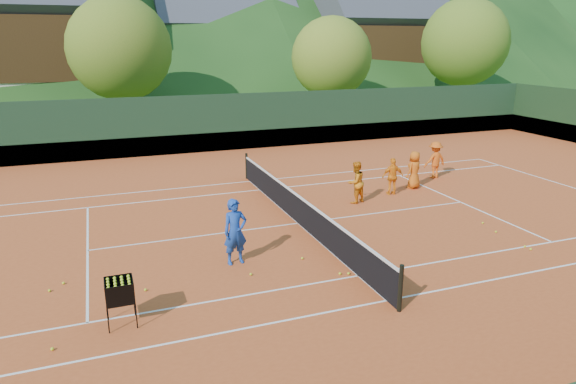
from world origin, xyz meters
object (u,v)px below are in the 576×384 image
object	(u,v)px
coach	(235,232)
ball_hopper	(120,292)
student_a	(356,182)
chalet_mid	(224,48)
chalet_right	(378,45)
chalet_left	(29,41)
student_c	(414,170)
tennis_net	(298,209)
student_b	(393,176)
student_d	(435,160)

from	to	relation	value
coach	ball_hopper	xyz separation A→B (m)	(-3.02, -2.14, -0.14)
student_a	chalet_mid	xyz separation A→B (m)	(3.25, 32.66, 4.20)
chalet_right	chalet_mid	bearing A→B (deg)	164.05
ball_hopper	chalet_left	world-z (taller)	chalet_left
ball_hopper	chalet_right	bearing A→B (deg)	53.24
student_a	coach	bearing A→B (deg)	13.39
student_c	tennis_net	bearing A→B (deg)	-1.14
ball_hopper	chalet_mid	distance (m)	40.38
coach	chalet_mid	bearing A→B (deg)	69.55
chalet_mid	student_b	bearing A→B (deg)	-92.56
student_c	chalet_right	size ratio (longest dim) A/B	0.13
student_a	student_d	world-z (taller)	student_d
coach	chalet_left	world-z (taller)	chalet_left
coach	chalet_mid	distance (m)	37.52
coach	tennis_net	size ratio (longest dim) A/B	0.15
tennis_net	chalet_mid	bearing A→B (deg)	79.99
coach	chalet_mid	size ratio (longest dim) A/B	0.14
tennis_net	chalet_left	xyz separation A→B (m)	(-10.00, 30.00, 5.13)
student_b	chalet_right	xyz separation A→B (m)	(15.44, 28.24, 4.52)
student_d	chalet_mid	distance (m)	31.05
student_a	ball_hopper	distance (m)	10.22
tennis_net	student_b	bearing A→B (deg)	21.12
student_d	tennis_net	size ratio (longest dim) A/B	0.13
chalet_right	student_b	bearing A→B (deg)	-118.67
student_d	chalet_left	xyz separation A→B (m)	(-17.57, 26.73, 4.84)
student_a	student_b	xyz separation A→B (m)	(1.81, 0.43, -0.05)
coach	ball_hopper	distance (m)	3.70
coach	chalet_mid	world-z (taller)	chalet_mid
student_d	chalet_left	distance (m)	32.35
tennis_net	student_d	bearing A→B (deg)	23.39
student_b	tennis_net	xyz separation A→B (m)	(-4.56, -1.76, -0.21)
chalet_left	student_a	bearing A→B (deg)	-66.02
student_a	chalet_right	xyz separation A→B (m)	(17.25, 28.66, 4.47)
ball_hopper	chalet_right	size ratio (longest dim) A/B	0.08
student_c	chalet_right	xyz separation A→B (m)	(14.17, 27.77, 4.49)
student_a	student_c	size ratio (longest dim) A/B	1.02
coach	student_a	bearing A→B (deg)	26.61
student_c	ball_hopper	size ratio (longest dim) A/B	1.50
tennis_net	coach	bearing A→B (deg)	-139.70
chalet_mid	student_a	bearing A→B (deg)	-95.68
chalet_mid	coach	bearing A→B (deg)	-103.46
coach	student_a	distance (m)	6.53
chalet_left	tennis_net	bearing A→B (deg)	-71.57
student_d	ball_hopper	xyz separation A→B (m)	(-13.27, -7.69, -0.04)
chalet_left	chalet_mid	world-z (taller)	chalet_left
student_a	chalet_right	world-z (taller)	chalet_right
student_b	chalet_mid	size ratio (longest dim) A/B	0.11
student_c	student_d	distance (m)	2.03
tennis_net	student_a	bearing A→B (deg)	25.89
tennis_net	chalet_right	size ratio (longest dim) A/B	1.01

